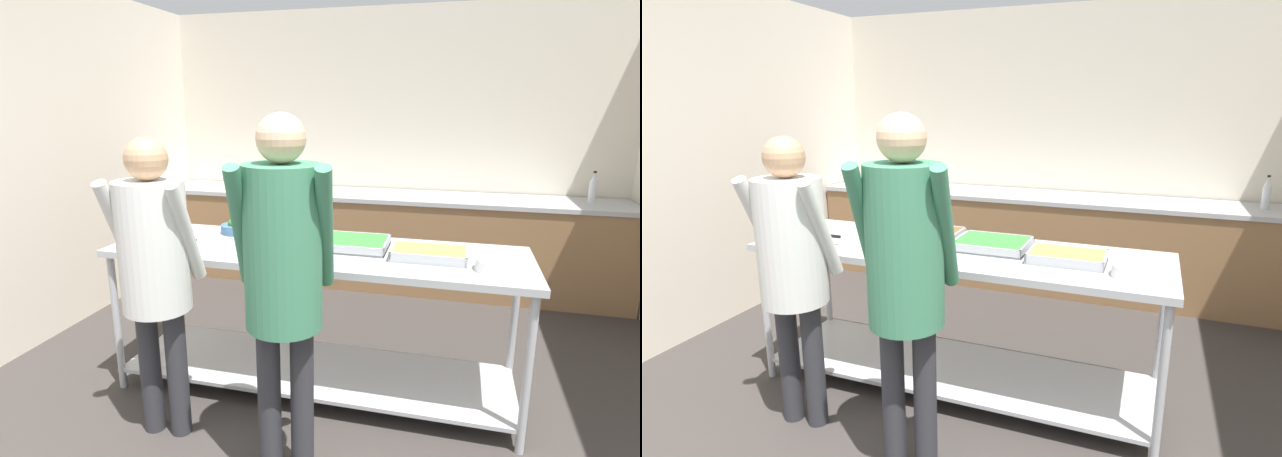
{
  "view_description": "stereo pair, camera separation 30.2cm",
  "coord_description": "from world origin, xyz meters",
  "views": [
    {
      "loc": [
        0.67,
        -0.97,
        1.75
      ],
      "look_at": [
        -0.09,
        1.86,
        1.01
      ],
      "focal_mm": 28.0,
      "sensor_mm": 36.0,
      "label": 1
    },
    {
      "loc": [
        0.96,
        -0.88,
        1.75
      ],
      "look_at": [
        -0.09,
        1.86,
        1.01
      ],
      "focal_mm": 28.0,
      "sensor_mm": 36.0,
      "label": 2
    }
  ],
  "objects": [
    {
      "name": "wall_rear",
      "position": [
        0.0,
        4.11,
        1.32
      ],
      "size": [
        4.6,
        0.06,
        2.65
      ],
      "color": "beige",
      "rests_on": "ground_plane"
    },
    {
      "name": "wall_left",
      "position": [
        -2.27,
        2.06,
        1.32
      ],
      "size": [
        0.06,
        4.23,
        2.65
      ],
      "color": "beige",
      "rests_on": "ground_plane"
    },
    {
      "name": "back_counter",
      "position": [
        0.0,
        3.74,
        0.45
      ],
      "size": [
        4.44,
        0.65,
        0.9
      ],
      "color": "olive",
      "rests_on": "ground_plane"
    },
    {
      "name": "serving_counter",
      "position": [
        -0.09,
        1.76,
        0.62
      ],
      "size": [
        2.46,
        0.75,
        0.91
      ],
      "color": "#ADAFB5",
      "rests_on": "ground_plane"
    },
    {
      "name": "sauce_pan",
      "position": [
        -1.03,
        1.57,
        0.95
      ],
      "size": [
        0.38,
        0.24,
        0.07
      ],
      "color": "#ADAFB5",
      "rests_on": "serving_counter"
    },
    {
      "name": "broccoli_bowl",
      "position": [
        -0.7,
        1.98,
        0.95
      ],
      "size": [
        0.21,
        0.21,
        0.1
      ],
      "color": "#3D668C",
      "rests_on": "serving_counter"
    },
    {
      "name": "serving_tray_roast",
      "position": [
        -0.35,
        1.93,
        0.94
      ],
      "size": [
        0.42,
        0.29,
        0.05
      ],
      "color": "#ADAFB5",
      "rests_on": "serving_counter"
    },
    {
      "name": "serving_tray_vegetables",
      "position": [
        0.11,
        1.84,
        0.94
      ],
      "size": [
        0.43,
        0.34,
        0.05
      ],
      "color": "#ADAFB5",
      "rests_on": "serving_counter"
    },
    {
      "name": "serving_tray_greens",
      "position": [
        0.56,
        1.75,
        0.94
      ],
      "size": [
        0.41,
        0.27,
        0.05
      ],
      "color": "#ADAFB5",
      "rests_on": "serving_counter"
    },
    {
      "name": "plate_stack",
      "position": [
        0.92,
        1.62,
        0.94
      ],
      "size": [
        0.23,
        0.23,
        0.06
      ],
      "color": "white",
      "rests_on": "serving_counter"
    },
    {
      "name": "guest_serving_left",
      "position": [
        -0.76,
        1.13,
        0.98
      ],
      "size": [
        0.46,
        0.35,
        1.6
      ],
      "color": "#2D2D33",
      "rests_on": "ground_plane"
    },
    {
      "name": "guest_serving_right",
      "position": [
        -0.02,
        0.98,
        1.07
      ],
      "size": [
        0.49,
        0.4,
        1.72
      ],
      "color": "#2D2D33",
      "rests_on": "ground_plane"
    },
    {
      "name": "water_bottle",
      "position": [
        1.84,
        3.77,
        1.03
      ],
      "size": [
        0.06,
        0.06,
        0.28
      ],
      "color": "silver",
      "rests_on": "back_counter"
    }
  ]
}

